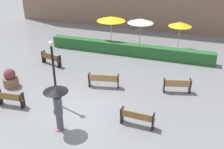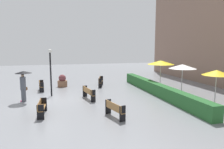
# 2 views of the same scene
# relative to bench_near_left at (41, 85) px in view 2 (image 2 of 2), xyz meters

# --- Properties ---
(ground_plane) EXTENTS (60.00, 60.00, 0.00)m
(ground_plane) POSITION_rel_bench_near_left_xyz_m (3.50, 0.76, -0.50)
(ground_plane) COLOR gray
(bench_near_left) EXTENTS (1.53, 0.49, 0.85)m
(bench_near_left) POSITION_rel_bench_near_left_xyz_m (0.00, 0.00, 0.00)
(bench_near_left) COLOR olive
(bench_near_left) RESTS_ON ground
(bench_mid_center) EXTENTS (1.91, 0.69, 0.87)m
(bench_mid_center) POSITION_rel_bench_near_left_xyz_m (4.01, 3.58, 0.02)
(bench_mid_center) COLOR #9E7242
(bench_mid_center) RESTS_ON ground
(bench_far_right) EXTENTS (1.65, 0.76, 0.85)m
(bench_far_right) POSITION_rel_bench_near_left_xyz_m (8.32, 4.37, 0.00)
(bench_far_right) COLOR #9E7242
(bench_far_right) RESTS_ON ground
(bench_near_right) EXTENTS (1.68, 0.45, 0.82)m
(bench_near_right) POSITION_rel_bench_near_left_xyz_m (6.86, 0.48, -0.01)
(bench_near_right) COLOR olive
(bench_near_right) RESTS_ON ground
(bench_far_left) EXTENTS (1.74, 0.79, 0.88)m
(bench_far_left) POSITION_rel_bench_near_left_xyz_m (-0.75, 5.50, 0.02)
(bench_far_left) COLOR brown
(bench_far_left) RESTS_ON ground
(pedestrian_with_umbrella) EXTENTS (1.13, 1.13, 2.17)m
(pedestrian_with_umbrella) POSITION_rel_bench_near_left_xyz_m (3.44, -0.90, 0.98)
(pedestrian_with_umbrella) COLOR #4C515B
(pedestrian_with_umbrella) RESTS_ON ground
(planter_pot) EXTENTS (0.92, 0.92, 1.18)m
(planter_pot) POSITION_rel_bench_near_left_xyz_m (-1.42, 1.87, 0.01)
(planter_pot) COLOR brown
(planter_pot) RESTS_ON ground
(lamp_post) EXTENTS (0.28, 0.28, 3.67)m
(lamp_post) POSITION_rel_bench_near_left_xyz_m (2.29, 0.93, 1.77)
(lamp_post) COLOR black
(lamp_post) RESTS_ON ground
(patio_umbrella_yellow) EXTENTS (2.36, 2.36, 2.63)m
(patio_umbrella_yellow) POSITION_rel_bench_near_left_xyz_m (2.17, 10.41, 1.95)
(patio_umbrella_yellow) COLOR silver
(patio_umbrella_yellow) RESTS_ON ground
(patio_umbrella_white) EXTENTS (2.14, 2.14, 2.46)m
(patio_umbrella_white) POSITION_rel_bench_near_left_xyz_m (4.47, 11.11, 1.78)
(patio_umbrella_white) COLOR silver
(patio_umbrella_white) RESTS_ON ground
(patio_umbrella_yellow_far) EXTENTS (1.85, 1.85, 2.34)m
(patio_umbrella_yellow_far) POSITION_rel_bench_near_left_xyz_m (7.61, 11.57, 1.66)
(patio_umbrella_yellow_far) COLOR silver
(patio_umbrella_yellow_far) RESTS_ON ground
(hedge_strip) EXTENTS (12.98, 0.70, 0.91)m
(hedge_strip) POSITION_rel_bench_near_left_xyz_m (4.07, 9.16, -0.04)
(hedge_strip) COLOR #28602D
(hedge_strip) RESTS_ON ground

